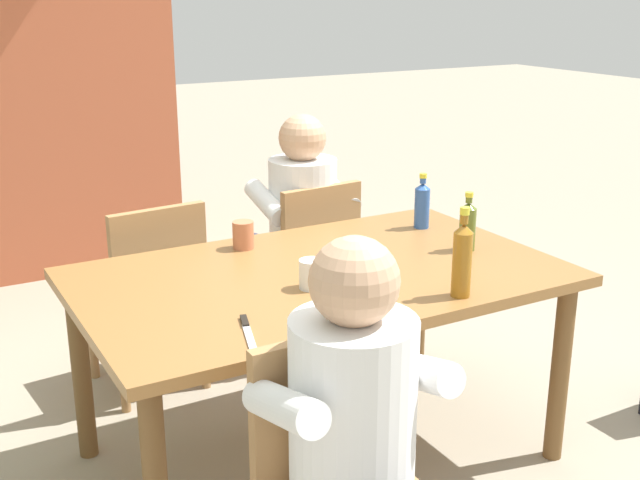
% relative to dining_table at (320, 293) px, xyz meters
% --- Properties ---
extents(ground_plane, '(24.00, 24.00, 0.00)m').
position_rel_dining_table_xyz_m(ground_plane, '(0.00, 0.00, -0.67)').
color(ground_plane, gray).
extents(dining_table, '(1.72, 1.05, 0.75)m').
position_rel_dining_table_xyz_m(dining_table, '(0.00, 0.00, 0.00)').
color(dining_table, olive).
rests_on(dining_table, ground_plane).
extents(chair_far_right, '(0.48, 0.48, 0.87)m').
position_rel_dining_table_xyz_m(chair_far_right, '(0.39, 0.82, -0.18)').
color(chair_far_right, '#A37547').
rests_on(chair_far_right, ground_plane).
extents(chair_far_left, '(0.48, 0.48, 0.87)m').
position_rel_dining_table_xyz_m(chair_far_left, '(-0.38, 0.82, -0.18)').
color(chair_far_left, '#A37547').
rests_on(chair_far_left, ground_plane).
extents(person_in_white_shirt, '(0.47, 0.61, 1.18)m').
position_rel_dining_table_xyz_m(person_in_white_shirt, '(0.39, 0.93, -0.02)').
color(person_in_white_shirt, white).
rests_on(person_in_white_shirt, ground_plane).
extents(person_in_plaid_shirt, '(0.47, 0.61, 1.18)m').
position_rel_dining_table_xyz_m(person_in_plaid_shirt, '(-0.39, -0.93, -0.02)').
color(person_in_plaid_shirt, white).
rests_on(person_in_plaid_shirt, ground_plane).
extents(bottle_blue, '(0.06, 0.06, 0.24)m').
position_rel_dining_table_xyz_m(bottle_blue, '(0.65, 0.27, 0.18)').
color(bottle_blue, '#2D56A3').
rests_on(bottle_blue, dining_table).
extents(bottle_amber, '(0.06, 0.06, 0.30)m').
position_rel_dining_table_xyz_m(bottle_amber, '(0.29, -0.43, 0.21)').
color(bottle_amber, '#996019').
rests_on(bottle_amber, dining_table).
extents(bottle_olive, '(0.06, 0.06, 0.23)m').
position_rel_dining_table_xyz_m(bottle_olive, '(0.62, -0.06, 0.18)').
color(bottle_olive, '#566623').
rests_on(bottle_olive, dining_table).
extents(cup_white, '(0.08, 0.08, 0.10)m').
position_rel_dining_table_xyz_m(cup_white, '(-0.10, -0.13, 0.13)').
color(cup_white, white).
rests_on(cup_white, dining_table).
extents(cup_terracotta, '(0.08, 0.08, 0.11)m').
position_rel_dining_table_xyz_m(cup_terracotta, '(-0.13, 0.38, 0.14)').
color(cup_terracotta, '#BC6B47').
rests_on(cup_terracotta, dining_table).
extents(table_knife, '(0.09, 0.24, 0.01)m').
position_rel_dining_table_xyz_m(table_knife, '(-0.44, -0.34, 0.09)').
color(table_knife, silver).
rests_on(table_knife, dining_table).
extents(brick_kiosk, '(2.00, 1.99, 2.82)m').
position_rel_dining_table_xyz_m(brick_kiosk, '(-0.50, 3.39, 0.81)').
color(brick_kiosk, '#B25638').
rests_on(brick_kiosk, ground_plane).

